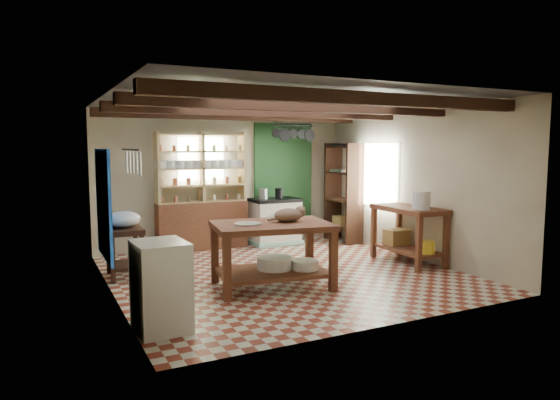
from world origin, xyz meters
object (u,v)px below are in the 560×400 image
prep_table (125,252)px  stove (275,221)px  cat (288,215)px  work_table (272,255)px  right_counter (408,235)px  white_cabinet (161,286)px

prep_table → stove: bearing=24.7°
cat → work_table: bearing=-178.7°
work_table → prep_table: 2.26m
stove → cat: (-1.11, -2.72, 0.53)m
work_table → right_counter: size_ratio=1.20×
work_table → white_cabinet: white_cabinet is taller
prep_table → right_counter: 4.53m
work_table → cat: (0.25, 0.01, 0.54)m
work_table → right_counter: 2.67m
work_table → cat: cat is taller
white_cabinet → cat: cat is taller
white_cabinet → right_counter: white_cabinet is taller
white_cabinet → right_counter: 4.57m
prep_table → white_cabinet: size_ratio=0.79×
stove → white_cabinet: 4.81m
right_counter → cat: bearing=-171.1°
work_table → right_counter: (2.65, 0.29, 0.02)m
work_table → stove: 3.05m
white_cabinet → stove: bearing=47.3°
stove → white_cabinet: (-3.11, -3.66, 0.02)m
white_cabinet → cat: size_ratio=2.30×
right_counter → cat: size_ratio=3.19×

